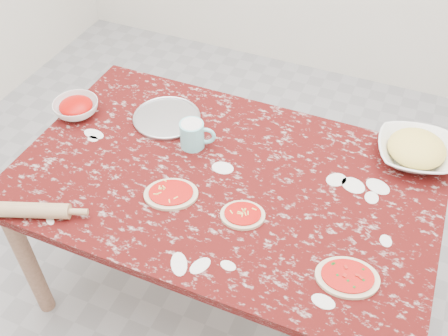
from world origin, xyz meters
TOP-DOWN VIEW (x-y plane):
  - ground at (0.00, 0.00)m, footprint 4.00×4.00m
  - worktable at (0.00, 0.00)m, footprint 1.60×1.00m
  - pizza_tray at (-0.36, 0.23)m, footprint 0.36×0.36m
  - sauce_bowl at (-0.74, 0.11)m, footprint 0.21×0.21m
  - cheese_bowl at (0.65, 0.38)m, footprint 0.35×0.35m
  - flour_mug at (-0.18, 0.12)m, footprint 0.14×0.10m
  - pizza_left at (-0.14, -0.16)m, footprint 0.25×0.23m
  - pizza_mid at (0.14, -0.15)m, footprint 0.20×0.18m
  - pizza_right at (0.54, -0.26)m, footprint 0.24×0.20m
  - rolling_pin at (-0.55, -0.44)m, footprint 0.28×0.15m

SIDE VIEW (x-z plane):
  - ground at x=0.00m, z-range 0.00..0.00m
  - worktable at x=0.00m, z-range 0.29..1.04m
  - pizza_tray at x=-0.36m, z-range 0.75..0.76m
  - pizza_left at x=-0.14m, z-range 0.75..0.77m
  - pizza_mid at x=0.14m, z-range 0.75..0.77m
  - pizza_right at x=0.54m, z-range 0.75..0.77m
  - rolling_pin at x=-0.55m, z-range 0.75..0.81m
  - sauce_bowl at x=-0.74m, z-range 0.75..0.81m
  - cheese_bowl at x=0.65m, z-range 0.75..0.82m
  - flour_mug at x=-0.18m, z-range 0.75..0.87m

